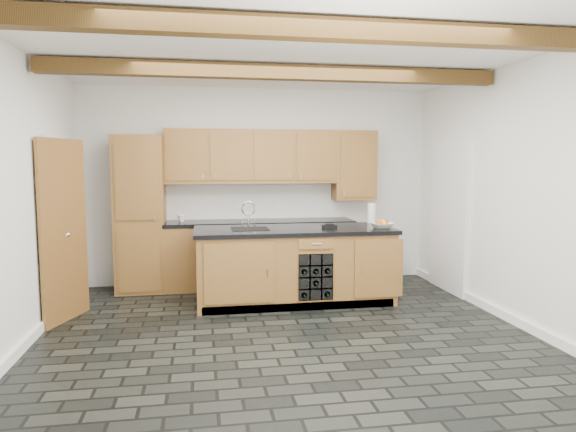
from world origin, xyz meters
The scene contains 10 objects.
ground centered at (0.00, 0.00, 0.00)m, with size 5.00×5.00×0.00m, color black.
room_shell centered at (-0.09, 0.53, 1.53)m, with size 5.01×5.00×5.00m.
back_cabinetry centered at (-0.38, 2.24, 0.98)m, with size 3.65×0.62×2.20m.
island centered at (0.31, 1.28, 0.46)m, with size 2.48×0.96×0.93m.
faucet centered at (-0.25, 1.33, 0.96)m, with size 0.45×0.40×0.34m.
kitchen_scale centered at (0.74, 1.24, 0.96)m, with size 0.18×0.12×0.05m.
fruit_bowl centered at (1.38, 1.12, 0.96)m, with size 0.28×0.28×0.07m, color silver.
fruit_cluster centered at (1.38, 1.12, 1.00)m, with size 0.16×0.17×0.07m.
paper_towel centered at (1.42, 1.63, 1.07)m, with size 0.11×0.11×0.27m, color white.
mug centered at (-1.11, 2.21, 0.98)m, with size 0.11×0.11×0.10m, color white.
Camera 1 is at (-0.83, -4.93, 1.74)m, focal length 32.00 mm.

